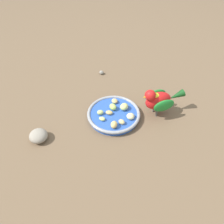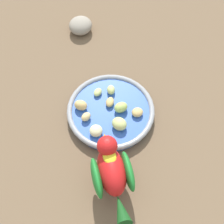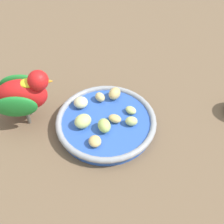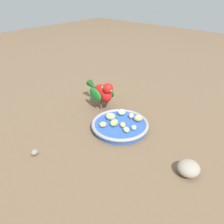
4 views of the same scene
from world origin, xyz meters
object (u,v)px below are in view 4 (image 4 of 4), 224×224
feeding_bowl (120,125)px  apple_piece_4 (110,116)px  apple_piece_6 (138,118)px  apple_piece_8 (134,127)px  apple_piece_2 (103,124)px  rock_large (188,168)px  pebble_0 (35,152)px  parrot (102,92)px  apple_piece_7 (121,112)px  apple_piece_3 (131,116)px  apple_piece_1 (114,123)px  apple_piece_0 (123,124)px  apple_piece_5 (126,130)px

feeding_bowl → apple_piece_4: size_ratio=5.83×
feeding_bowl → apple_piece_6: bearing=58.2°
apple_piece_6 → apple_piece_8: apple_piece_6 is taller
apple_piece_2 → rock_large: (0.32, 0.00, -0.01)m
feeding_bowl → pebble_0: feeding_bowl is taller
parrot → rock_large: (0.44, -0.12, -0.05)m
feeding_bowl → parrot: 0.18m
feeding_bowl → pebble_0: 0.30m
apple_piece_4 → apple_piece_7: 0.05m
apple_piece_4 → pebble_0: 0.29m
parrot → apple_piece_3: bearing=8.9°
apple_piece_8 → apple_piece_4: bearing=-177.0°
apple_piece_3 → rock_large: 0.30m
apple_piece_6 → feeding_bowl: bearing=-121.8°
apple_piece_6 → apple_piece_4: bearing=-145.6°
apple_piece_2 → apple_piece_8: (0.09, 0.06, -0.00)m
apple_piece_4 → apple_piece_6: size_ratio=1.14×
apple_piece_1 → apple_piece_4: (-0.04, 0.02, 0.00)m
apple_piece_3 → apple_piece_4: apple_piece_4 is taller
apple_piece_3 → apple_piece_6: 0.03m
apple_piece_0 → apple_piece_6: apple_piece_6 is taller
apple_piece_3 → pebble_0: apple_piece_3 is taller
parrot → pebble_0: bearing=-68.9°
apple_piece_6 → apple_piece_2: bearing=-123.8°
apple_piece_1 → apple_piece_2: bearing=-132.7°
apple_piece_3 → feeding_bowl: bearing=-94.2°
parrot → apple_piece_0: bearing=-10.8°
apple_piece_5 → apple_piece_8: apple_piece_5 is taller
apple_piece_8 → rock_large: size_ratio=0.38×
apple_piece_1 → apple_piece_8: 0.07m
apple_piece_6 → parrot: size_ratio=0.17×
apple_piece_0 → apple_piece_3: size_ratio=1.11×
parrot → pebble_0: parrot is taller
apple_piece_7 → apple_piece_8: apple_piece_7 is taller
apple_piece_6 → apple_piece_7: (-0.08, -0.00, -0.00)m
apple_piece_7 → apple_piece_0: bearing=-47.1°
apple_piece_6 → apple_piece_7: apple_piece_6 is taller
apple_piece_2 → rock_large: size_ratio=0.42×
apple_piece_1 → pebble_0: size_ratio=1.41×
apple_piece_1 → apple_piece_5: (0.06, -0.00, -0.00)m
apple_piece_5 → apple_piece_2: bearing=-162.1°
feeding_bowl → apple_piece_7: apple_piece_7 is taller
apple_piece_7 → apple_piece_5: bearing=-43.0°
apple_piece_1 → pebble_0: bearing=-110.8°
rock_large → apple_piece_5: bearing=174.4°
apple_piece_7 → pebble_0: 0.35m
apple_piece_1 → rock_large: 0.29m
apple_piece_2 → apple_piece_6: size_ratio=0.86×
feeding_bowl → apple_piece_5: 0.05m
feeding_bowl → apple_piece_6: 0.07m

